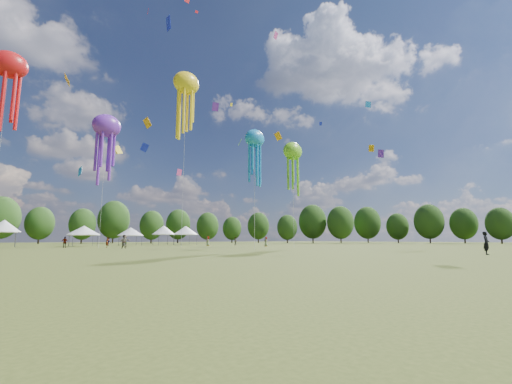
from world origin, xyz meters
TOP-DOWN VIEW (x-y plane):
  - ground at (0.00, 0.00)m, footprint 300.00×300.00m
  - observer_main at (7.83, -1.55)m, footprint 0.77×0.62m
  - spectator_near at (-9.51, 36.00)m, footprint 1.11×1.03m
  - spectators_far at (0.02, 46.52)m, footprint 33.21×22.98m
  - festival_tents at (-4.28, 56.54)m, footprint 37.55×8.17m
  - show_kites at (-8.83, 36.32)m, footprint 40.02×25.07m
  - small_kites at (-0.45, 41.84)m, footprint 75.34×66.04m
  - treeline at (-3.87, 62.51)m, footprint 201.57×95.24m

SIDE VIEW (x-z plane):
  - ground at x=0.00m, z-range 0.00..0.00m
  - spectators_far at x=0.02m, z-range -0.10..1.83m
  - observer_main at x=7.83m, z-range 0.00..1.83m
  - spectator_near at x=-9.51m, z-range 0.00..1.83m
  - festival_tents at x=-4.28m, z-range 0.89..5.26m
  - treeline at x=-3.87m, z-range -0.17..13.26m
  - show_kites at x=-8.83m, z-range 5.64..33.58m
  - small_kites at x=-0.45m, z-range 8.33..52.75m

